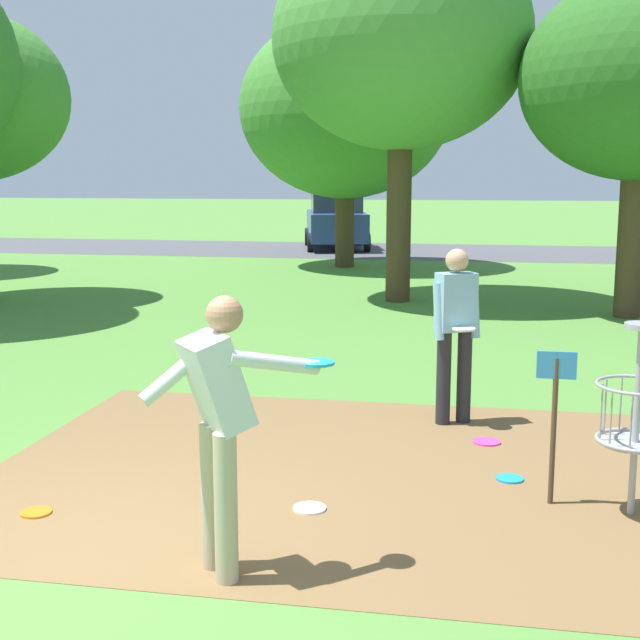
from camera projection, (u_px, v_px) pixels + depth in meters
ground_plane at (75, 576)px, 5.17m from camera, size 160.00×160.00×0.00m
dirt_tee_pad at (389, 475)px, 6.90m from camera, size 6.49×4.42×0.01m
disc_golf_basket at (628, 411)px, 6.01m from camera, size 0.98×0.58×1.39m
player_foreground_watching at (220, 417)px, 5.04m from camera, size 1.12×0.61×1.71m
player_throwing at (455, 326)px, 8.20m from camera, size 0.49×0.45×1.71m
frisbee_mid_grass at (36, 513)px, 6.11m from camera, size 0.22×0.22×0.02m
frisbee_far_right at (310, 508)px, 6.19m from camera, size 0.24×0.24×0.02m
frisbee_scattered_a at (510, 479)px, 6.79m from camera, size 0.22×0.22×0.02m
frisbee_scattered_b at (486, 442)px, 7.73m from camera, size 0.26×0.26×0.02m
tree_near_left at (401, 39)px, 15.66m from camera, size 4.78×4.78×6.92m
tree_near_right at (345, 108)px, 21.90m from camera, size 5.45×5.45×6.42m
tree_far_right at (640, 80)px, 13.95m from camera, size 3.92×3.92×5.63m
parking_lot_strip at (404, 251)px, 27.29m from camera, size 36.00×6.00×0.01m
parked_car_leftmost at (336, 220)px, 28.11m from camera, size 2.71×4.50×1.84m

